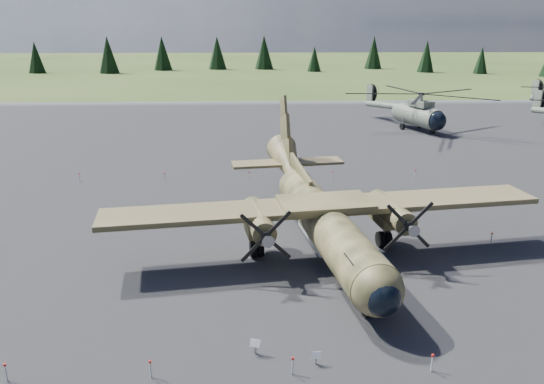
{
  "coord_description": "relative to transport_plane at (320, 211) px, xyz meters",
  "views": [
    {
      "loc": [
        0.43,
        -32.66,
        14.31
      ],
      "look_at": [
        1.68,
        2.0,
        3.27
      ],
      "focal_mm": 35.0,
      "sensor_mm": 36.0,
      "label": 1
    }
  ],
  "objects": [
    {
      "name": "ground",
      "position": [
        -4.77,
        0.17,
        -2.65
      ],
      "size": [
        500.0,
        500.0,
        0.0
      ],
      "primitive_type": "plane",
      "color": "#55652D",
      "rests_on": "ground"
    },
    {
      "name": "apron",
      "position": [
        -4.77,
        10.17,
        -2.65
      ],
      "size": [
        120.0,
        120.0,
        0.04
      ],
      "primitive_type": "cube",
      "color": "#525256",
      "rests_on": "ground"
    },
    {
      "name": "transport_plane",
      "position": [
        0.0,
        0.0,
        0.0
      ],
      "size": [
        28.02,
        25.27,
        9.22
      ],
      "rotation": [
        0.0,
        0.0,
        0.15
      ],
      "color": "#34361D",
      "rests_on": "ground"
    },
    {
      "name": "helicopter_near",
      "position": [
        18.57,
        40.26,
        1.1
      ],
      "size": [
        26.82,
        26.82,
        5.29
      ],
      "rotation": [
        0.0,
        0.0,
        0.36
      ],
      "color": "gray",
      "rests_on": "ground"
    },
    {
      "name": "info_placard_left",
      "position": [
        -4.34,
        -11.82,
        -2.14
      ],
      "size": [
        0.52,
        0.35,
        0.76
      ],
      "rotation": [
        0.0,
        0.0,
        -0.33
      ],
      "color": "gray",
      "rests_on": "ground"
    },
    {
      "name": "info_placard_right",
      "position": [
        -1.69,
        -12.67,
        -2.22
      ],
      "size": [
        0.43,
        0.22,
        0.65
      ],
      "rotation": [
        0.0,
        0.0,
        -0.12
      ],
      "color": "gray",
      "rests_on": "ground"
    },
    {
      "name": "barrier_fence",
      "position": [
        -5.23,
        0.1,
        -2.14
      ],
      "size": [
        33.12,
        29.62,
        0.85
      ],
      "color": "silver",
      "rests_on": "ground"
    },
    {
      "name": "treeline",
      "position": [
        -8.01,
        5.13,
        2.26
      ],
      "size": [
        304.41,
        304.89,
        10.95
      ],
      "color": "black",
      "rests_on": "ground"
    }
  ]
}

